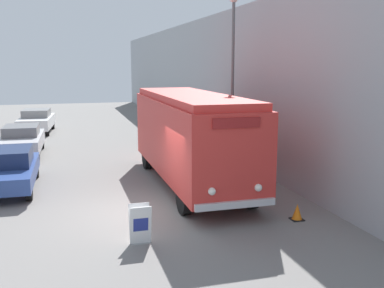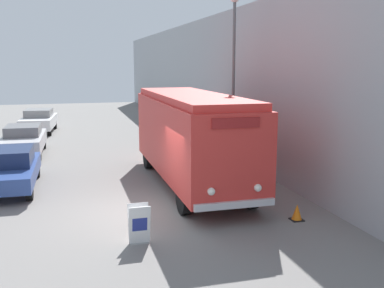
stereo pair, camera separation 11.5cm
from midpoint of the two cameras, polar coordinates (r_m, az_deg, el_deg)
ground_plane at (r=14.21m, az=-6.07°, el=-8.52°), size 80.00×80.00×0.00m
building_wall_right at (r=24.61m, az=3.27°, el=7.86°), size 0.30×60.00×7.08m
vintage_bus at (r=16.68m, az=0.10°, el=1.25°), size 2.52×9.25×3.45m
sign_board at (r=11.70m, az=-6.44°, el=-10.14°), size 0.54×0.38×1.02m
streetlamp at (r=18.40m, az=5.50°, el=10.40°), size 0.36×0.36×7.26m
parked_car_near at (r=17.68m, az=-21.79°, el=-2.90°), size 1.81×4.64×1.49m
parked_car_mid at (r=24.00m, az=-20.48°, el=0.52°), size 2.03×4.66×1.48m
parked_car_far at (r=31.59m, az=-18.76°, el=2.87°), size 2.32×4.72×1.53m
traffic_cone at (r=13.68m, az=13.42°, el=-8.45°), size 0.36×0.36×0.49m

